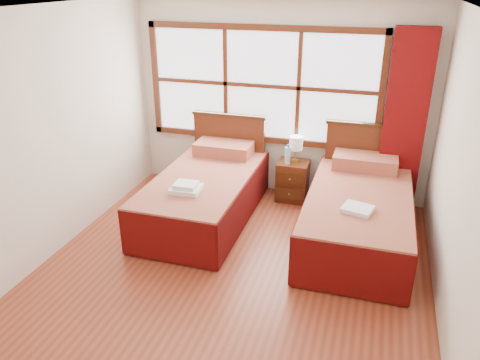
% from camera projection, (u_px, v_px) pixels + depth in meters
% --- Properties ---
extents(floor, '(4.50, 4.50, 0.00)m').
position_uv_depth(floor, '(229.00, 277.00, 4.81)').
color(floor, brown).
rests_on(floor, ground).
extents(ceiling, '(4.50, 4.50, 0.00)m').
position_uv_depth(ceiling, '(225.00, 9.00, 3.76)').
color(ceiling, white).
rests_on(ceiling, wall_back).
extents(wall_back, '(4.00, 0.00, 4.00)m').
position_uv_depth(wall_back, '(280.00, 101.00, 6.26)').
color(wall_back, silver).
rests_on(wall_back, floor).
extents(wall_left, '(0.00, 4.50, 4.50)m').
position_uv_depth(wall_left, '(43.00, 139.00, 4.82)').
color(wall_left, silver).
rests_on(wall_left, floor).
extents(wall_right, '(0.00, 4.50, 4.50)m').
position_uv_depth(wall_right, '(463.00, 186.00, 3.76)').
color(wall_right, silver).
rests_on(wall_right, floor).
extents(window, '(3.16, 0.06, 1.56)m').
position_uv_depth(window, '(262.00, 86.00, 6.21)').
color(window, white).
rests_on(window, wall_back).
extents(curtain, '(0.50, 0.16, 2.30)m').
position_uv_depth(curtain, '(404.00, 124.00, 5.76)').
color(curtain, maroon).
rests_on(curtain, wall_back).
extents(bed_left, '(1.13, 2.18, 1.10)m').
position_uv_depth(bed_left, '(206.00, 192.00, 5.91)').
color(bed_left, '#41220D').
rests_on(bed_left, floor).
extents(bed_right, '(1.15, 2.24, 1.13)m').
position_uv_depth(bed_right, '(358.00, 212.00, 5.40)').
color(bed_right, '#41220D').
rests_on(bed_right, floor).
extents(nightstand, '(0.41, 0.41, 0.55)m').
position_uv_depth(nightstand, '(292.00, 181.00, 6.38)').
color(nightstand, '#542512').
rests_on(nightstand, floor).
extents(towels_left, '(0.36, 0.32, 0.10)m').
position_uv_depth(towels_left, '(186.00, 188.00, 5.32)').
color(towels_left, white).
rests_on(towels_left, bed_left).
extents(towels_right, '(0.35, 0.33, 0.05)m').
position_uv_depth(towels_right, '(358.00, 209.00, 4.86)').
color(towels_right, white).
rests_on(towels_right, bed_right).
extents(lamp, '(0.18, 0.18, 0.35)m').
position_uv_depth(lamp, '(296.00, 144.00, 6.21)').
color(lamp, gold).
rests_on(lamp, nightstand).
extents(bottle_near, '(0.06, 0.06, 0.24)m').
position_uv_depth(bottle_near, '(287.00, 155.00, 6.21)').
color(bottle_near, silver).
rests_on(bottle_near, nightstand).
extents(bottle_far, '(0.07, 0.07, 0.27)m').
position_uv_depth(bottle_far, '(288.00, 155.00, 6.17)').
color(bottle_far, silver).
rests_on(bottle_far, nightstand).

